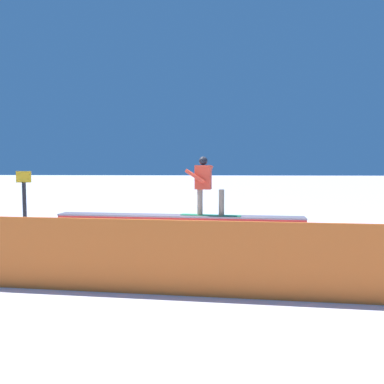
{
  "coord_description": "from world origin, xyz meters",
  "views": [
    {
      "loc": [
        -0.93,
        9.63,
        1.91
      ],
      "look_at": [
        -0.42,
        1.03,
        1.29
      ],
      "focal_mm": 35.42,
      "sensor_mm": 36.0,
      "label": 1
    }
  ],
  "objects": [
    {
      "name": "trail_marker",
      "position": [
        4.09,
        -0.03,
        0.94
      ],
      "size": [
        0.4,
        0.1,
        1.75
      ],
      "color": "#262628",
      "rests_on": "ground_plane"
    },
    {
      "name": "ground_plane",
      "position": [
        0.0,
        0.0,
        0.0
      ],
      "size": [
        120.0,
        120.0,
        0.0
      ],
      "primitive_type": "plane",
      "color": "white"
    },
    {
      "name": "grind_box",
      "position": [
        0.0,
        0.0,
        0.28
      ],
      "size": [
        6.4,
        0.96,
        0.62
      ],
      "color": "red",
      "rests_on": "ground_plane"
    },
    {
      "name": "snowboarder",
      "position": [
        -0.69,
        0.04,
        1.44
      ],
      "size": [
        1.56,
        0.52,
        1.5
      ],
      "color": "#298A55",
      "rests_on": "grind_box"
    },
    {
      "name": "safety_fence",
      "position": [
        0.0,
        4.19,
        0.56
      ],
      "size": [
        13.6,
        1.08,
        1.11
      ],
      "primitive_type": "cube",
      "rotation": [
        0.0,
        0.0,
        -0.07
      ],
      "color": "orange",
      "rests_on": "ground_plane"
    }
  ]
}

